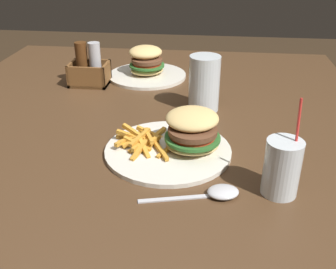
{
  "coord_description": "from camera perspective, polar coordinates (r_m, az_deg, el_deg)",
  "views": [
    {
      "loc": [
        0.18,
        -0.93,
        1.17
      ],
      "look_at": [
        0.09,
        -0.15,
        0.77
      ],
      "focal_mm": 42.0,
      "sensor_mm": 36.0,
      "label": 1
    }
  ],
  "objects": [
    {
      "name": "dining_table",
      "position": [
        1.09,
        -3.65,
        -2.56
      ],
      "size": [
        1.27,
        1.41,
        0.72
      ],
      "color": "#4C331E",
      "rests_on": "ground_plane"
    },
    {
      "name": "meal_plate_near",
      "position": [
        0.89,
        1.65,
        -0.78
      ],
      "size": [
        0.29,
        0.29,
        0.11
      ],
      "color": "silver",
      "rests_on": "dining_table"
    },
    {
      "name": "beer_glass",
      "position": [
        1.1,
        5.27,
        7.18
      ],
      "size": [
        0.09,
        0.09,
        0.15
      ],
      "color": "silver",
      "rests_on": "dining_table"
    },
    {
      "name": "juice_glass",
      "position": [
        0.77,
        16.17,
        -4.89
      ],
      "size": [
        0.07,
        0.07,
        0.19
      ],
      "color": "silver",
      "rests_on": "dining_table"
    },
    {
      "name": "spoon",
      "position": [
        0.76,
        7.47,
        -8.33
      ],
      "size": [
        0.2,
        0.08,
        0.02
      ],
      "rotation": [
        0.0,
        0.0,
        0.24
      ],
      "color": "silver",
      "rests_on": "dining_table"
    },
    {
      "name": "meal_plate_far",
      "position": [
        1.37,
        -3.1,
        9.77
      ],
      "size": [
        0.27,
        0.27,
        0.11
      ],
      "color": "silver",
      "rests_on": "dining_table"
    },
    {
      "name": "condiment_caddy",
      "position": [
        1.32,
        -11.37,
        9.24
      ],
      "size": [
        0.12,
        0.09,
        0.14
      ],
      "color": "brown",
      "rests_on": "dining_table"
    }
  ]
}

